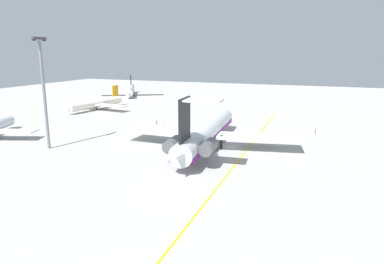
{
  "coord_description": "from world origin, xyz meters",
  "views": [
    {
      "loc": [
        -79.62,
        -20.71,
        22.4
      ],
      "look_at": [
        -1.98,
        9.07,
        3.34
      ],
      "focal_mm": 32.73,
      "sensor_mm": 36.0,
      "label": 1
    }
  ],
  "objects_px": {
    "ground_crew_near_tail": "(315,130)",
    "light_mast": "(44,89)",
    "airliner_mid_right": "(95,104)",
    "airliner_far_right": "(130,90)",
    "ground_crew_near_nose": "(157,121)",
    "safety_cone_nose": "(163,122)",
    "main_jetliner": "(206,132)"
  },
  "relations": [
    {
      "from": "airliner_far_right",
      "to": "safety_cone_nose",
      "type": "distance_m",
      "value": 75.36
    },
    {
      "from": "ground_crew_near_tail",
      "to": "safety_cone_nose",
      "type": "bearing_deg",
      "value": 154.0
    },
    {
      "from": "main_jetliner",
      "to": "ground_crew_near_nose",
      "type": "xyz_separation_m",
      "value": [
        21.24,
        23.77,
        -2.78
      ]
    },
    {
      "from": "safety_cone_nose",
      "to": "light_mast",
      "type": "relative_size",
      "value": 0.02
    },
    {
      "from": "main_jetliner",
      "to": "airliner_mid_right",
      "type": "relative_size",
      "value": 1.68
    },
    {
      "from": "airliner_mid_right",
      "to": "ground_crew_near_nose",
      "type": "bearing_deg",
      "value": 72.67
    },
    {
      "from": "ground_crew_near_tail",
      "to": "light_mast",
      "type": "distance_m",
      "value": 71.78
    },
    {
      "from": "airliner_mid_right",
      "to": "ground_crew_near_tail",
      "type": "xyz_separation_m",
      "value": [
        -11.85,
        -82.95,
        -1.52
      ]
    },
    {
      "from": "light_mast",
      "to": "safety_cone_nose",
      "type": "bearing_deg",
      "value": -17.26
    },
    {
      "from": "airliner_mid_right",
      "to": "airliner_far_right",
      "type": "relative_size",
      "value": 0.93
    },
    {
      "from": "airliner_mid_right",
      "to": "light_mast",
      "type": "height_order",
      "value": "light_mast"
    },
    {
      "from": "ground_crew_near_tail",
      "to": "light_mast",
      "type": "relative_size",
      "value": 0.06
    },
    {
      "from": "light_mast",
      "to": "airliner_far_right",
      "type": "bearing_deg",
      "value": 20.09
    },
    {
      "from": "main_jetliner",
      "to": "safety_cone_nose",
      "type": "bearing_deg",
      "value": 38.35
    },
    {
      "from": "main_jetliner",
      "to": "safety_cone_nose",
      "type": "relative_size",
      "value": 88.93
    },
    {
      "from": "main_jetliner",
      "to": "ground_crew_near_nose",
      "type": "height_order",
      "value": "main_jetliner"
    },
    {
      "from": "airliner_mid_right",
      "to": "ground_crew_near_nose",
      "type": "distance_m",
      "value": 39.11
    },
    {
      "from": "airliner_far_right",
      "to": "safety_cone_nose",
      "type": "height_order",
      "value": "airliner_far_right"
    },
    {
      "from": "main_jetliner",
      "to": "light_mast",
      "type": "relative_size",
      "value": 1.9
    },
    {
      "from": "ground_crew_near_nose",
      "to": "safety_cone_nose",
      "type": "height_order",
      "value": "ground_crew_near_nose"
    },
    {
      "from": "ground_crew_near_nose",
      "to": "light_mast",
      "type": "height_order",
      "value": "light_mast"
    },
    {
      "from": "airliner_mid_right",
      "to": "ground_crew_near_tail",
      "type": "relative_size",
      "value": 17.71
    },
    {
      "from": "airliner_far_right",
      "to": "safety_cone_nose",
      "type": "relative_size",
      "value": 56.62
    },
    {
      "from": "main_jetliner",
      "to": "ground_crew_near_nose",
      "type": "bearing_deg",
      "value": 43.16
    },
    {
      "from": "ground_crew_near_nose",
      "to": "ground_crew_near_tail",
      "type": "distance_m",
      "value": 47.73
    },
    {
      "from": "airliner_mid_right",
      "to": "airliner_far_right",
      "type": "xyz_separation_m",
      "value": [
        45.46,
        11.01,
        0.36
      ]
    },
    {
      "from": "airliner_mid_right",
      "to": "airliner_far_right",
      "type": "distance_m",
      "value": 46.77
    },
    {
      "from": "light_mast",
      "to": "main_jetliner",
      "type": "bearing_deg",
      "value": -68.85
    },
    {
      "from": "airliner_far_right",
      "to": "airliner_mid_right",
      "type": "bearing_deg",
      "value": -14.8
    },
    {
      "from": "main_jetliner",
      "to": "light_mast",
      "type": "bearing_deg",
      "value": 106.11
    },
    {
      "from": "airliner_mid_right",
      "to": "airliner_far_right",
      "type": "bearing_deg",
      "value": -158.81
    },
    {
      "from": "ground_crew_near_nose",
      "to": "main_jetliner",
      "type": "bearing_deg",
      "value": 0.09
    }
  ]
}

